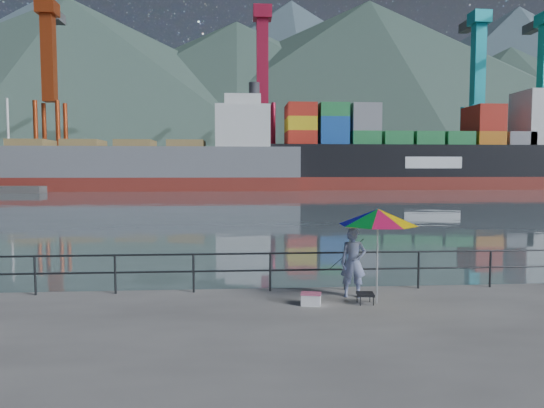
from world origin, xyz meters
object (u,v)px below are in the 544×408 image
Objects in this scene: cooler_bag at (311,300)px; container_ship at (432,155)px; beach_umbrella at (378,217)px; fisherman at (353,262)px; bulk_carrier at (156,165)px.

container_ship is (33.62, 75.08, 5.73)m from cooler_bag.
beach_umbrella is at bearing 15.18° from cooler_bag.
cooler_bag is 82.47m from container_ship.
container_ship reaches higher than beach_umbrella.
container_ship is at bearing 66.88° from beach_umbrella.
beach_umbrella is (0.43, -0.63, 1.20)m from fisherman.
fisherman is 0.03× the size of bulk_carrier.
beach_umbrella is 0.04× the size of container_ship.
cooler_bag is 73.92m from bulk_carrier.
container_ship is (49.19, 2.92, 1.75)m from bulk_carrier.
bulk_carrier is at bearing 115.25° from cooler_bag.
container_ship is at bearing 3.40° from bulk_carrier.
container_ship is (32.46, 74.39, 4.99)m from fisherman.
fisherman is at bearing -113.57° from container_ship.
beach_umbrella is at bearing -76.61° from bulk_carrier.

